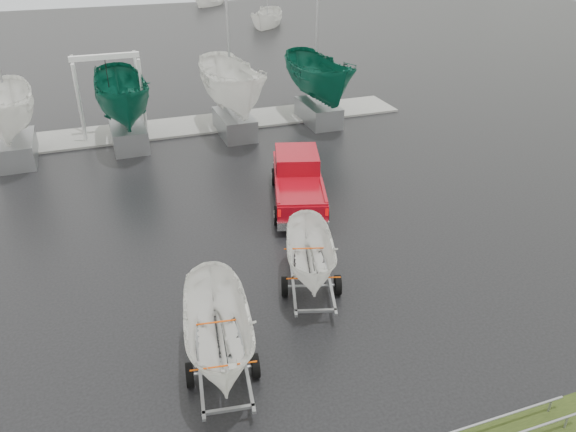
{
  "coord_description": "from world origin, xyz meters",
  "views": [
    {
      "loc": [
        -1.59,
        -15.92,
        10.16
      ],
      "look_at": [
        3.98,
        -0.38,
        1.2
      ],
      "focal_mm": 35.0,
      "sensor_mm": 36.0,
      "label": 1
    }
  ],
  "objects_px": {
    "trailer_hitched": "(312,222)",
    "boat_hoist": "(108,84)",
    "trailer_parked": "(216,287)",
    "pickup_truck": "(298,178)"
  },
  "relations": [
    {
      "from": "boat_hoist",
      "to": "trailer_parked",
      "type": "bearing_deg",
      "value": -86.68
    },
    {
      "from": "trailer_hitched",
      "to": "pickup_truck",
      "type": "bearing_deg",
      "value": 90.0
    },
    {
      "from": "pickup_truck",
      "to": "trailer_hitched",
      "type": "relative_size",
      "value": 1.31
    },
    {
      "from": "trailer_hitched",
      "to": "trailer_parked",
      "type": "xyz_separation_m",
      "value": [
        -3.38,
        -2.54,
        0.3
      ]
    },
    {
      "from": "trailer_hitched",
      "to": "trailer_parked",
      "type": "relative_size",
      "value": 0.88
    },
    {
      "from": "trailer_parked",
      "to": "boat_hoist",
      "type": "xyz_separation_m",
      "value": [
        -1.08,
        18.53,
        0.01
      ]
    },
    {
      "from": "pickup_truck",
      "to": "boat_hoist",
      "type": "xyz_separation_m",
      "value": [
        -6.24,
        10.1,
        1.74
      ]
    },
    {
      "from": "trailer_hitched",
      "to": "trailer_parked",
      "type": "bearing_deg",
      "value": -126.13
    },
    {
      "from": "trailer_hitched",
      "to": "boat_hoist",
      "type": "relative_size",
      "value": 1.05
    },
    {
      "from": "trailer_hitched",
      "to": "boat_hoist",
      "type": "height_order",
      "value": "trailer_hitched"
    }
  ]
}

